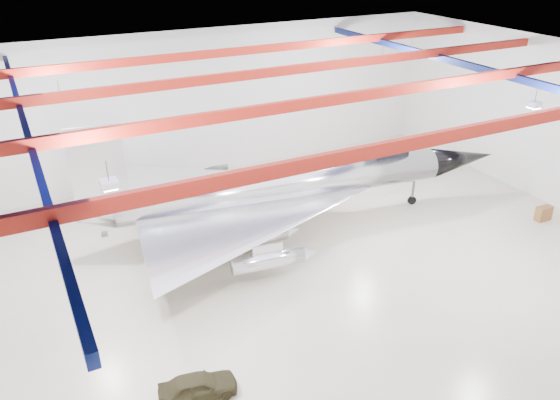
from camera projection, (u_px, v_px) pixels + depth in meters
floor at (289, 266)px, 31.07m from camera, size 40.00×40.00×0.00m
wall_back at (195, 105)px, 40.60m from camera, size 40.00×0.00×40.00m
wall_right at (551, 123)px, 36.83m from camera, size 0.00×30.00×30.00m
ceiling at (291, 73)px, 26.20m from camera, size 40.00×40.00×0.00m
ceiling_structure at (291, 87)px, 26.50m from camera, size 39.50×29.50×1.08m
jet_aircraft at (285, 189)px, 34.17m from camera, size 29.17×18.72×7.96m
jeep at (198, 386)px, 22.15m from camera, size 3.36×1.78×1.09m
desk at (544, 213)px, 35.84m from camera, size 1.09×0.57×0.98m
crate_ply at (183, 245)px, 32.84m from camera, size 0.61×0.54×0.37m
toolbox_red at (206, 213)px, 36.55m from camera, size 0.51×0.44×0.31m
engine_drum at (236, 239)px, 33.32m from camera, size 0.63×0.63×0.47m
parts_bin at (265, 214)px, 36.32m from camera, size 0.66×0.53×0.45m
crate_small at (104, 234)px, 34.09m from camera, size 0.41×0.35×0.27m
oil_barrel at (214, 246)px, 32.65m from camera, size 0.69×0.60×0.42m
spares_box at (268, 197)px, 38.75m from camera, size 0.46×0.46×0.33m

